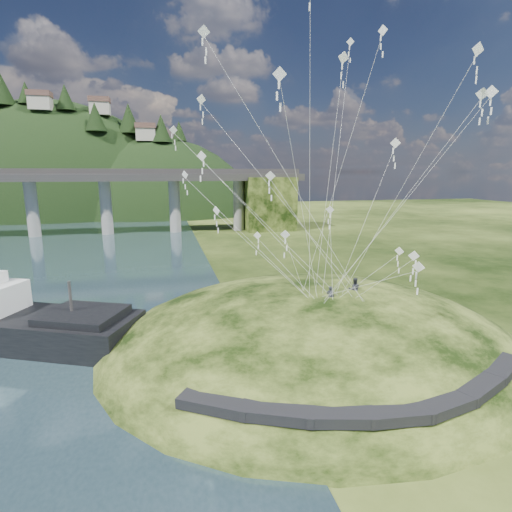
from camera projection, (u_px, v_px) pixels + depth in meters
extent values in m
plane|color=black|center=(222.00, 366.00, 29.93)|extent=(320.00, 320.00, 0.00)
ellipsoid|color=black|center=(312.00, 361.00, 33.93)|extent=(36.00, 32.00, 13.00)
cube|color=black|center=(216.00, 403.00, 21.56)|extent=(4.32, 3.62, 0.71)
cube|color=black|center=(278.00, 412.00, 20.64)|extent=(4.10, 2.97, 0.61)
cube|color=black|center=(340.00, 415.00, 20.35)|extent=(3.85, 2.37, 0.62)
cube|color=black|center=(397.00, 413.00, 20.60)|extent=(3.62, 1.83, 0.66)
cube|color=black|center=(445.00, 403.00, 21.46)|extent=(3.82, 2.27, 0.68)
cube|color=black|center=(479.00, 386.00, 23.01)|extent=(4.11, 2.97, 0.71)
cube|color=black|center=(501.00, 368.00, 25.15)|extent=(4.26, 3.43, 0.66)
cylinder|color=gray|center=(32.00, 208.00, 88.17)|extent=(2.60, 2.60, 13.00)
cylinder|color=gray|center=(106.00, 206.00, 91.62)|extent=(2.60, 2.60, 13.00)
cylinder|color=gray|center=(175.00, 205.00, 95.07)|extent=(2.60, 2.60, 13.00)
cylinder|color=gray|center=(239.00, 204.00, 98.51)|extent=(2.60, 2.60, 13.00)
cube|color=black|center=(268.00, 203.00, 100.18)|extent=(12.00, 11.00, 13.00)
ellipsoid|color=black|center=(60.00, 230.00, 142.34)|extent=(96.00, 68.00, 88.00)
ellipsoid|color=black|center=(161.00, 241.00, 143.32)|extent=(76.00, 56.00, 72.00)
cone|color=black|center=(0.00, 87.00, 119.96)|extent=(8.01, 8.01, 10.54)
cone|color=black|center=(25.00, 93.00, 121.26)|extent=(4.97, 4.97, 6.54)
cone|color=black|center=(65.00, 97.00, 122.13)|extent=(5.83, 5.83, 7.67)
cone|color=black|center=(95.00, 117.00, 120.66)|extent=(6.47, 6.47, 8.51)
cone|color=black|center=(129.00, 118.00, 129.15)|extent=(7.13, 7.13, 9.38)
cone|color=black|center=(161.00, 128.00, 127.37)|extent=(6.56, 6.56, 8.63)
cone|color=black|center=(179.00, 131.00, 134.05)|extent=(4.88, 4.88, 6.42)
cube|color=beige|center=(40.00, 104.00, 119.21)|extent=(6.00, 5.00, 4.00)
cube|color=brown|center=(39.00, 94.00, 118.66)|extent=(6.40, 5.40, 1.60)
cube|color=beige|center=(100.00, 109.00, 128.51)|extent=(6.00, 5.00, 4.00)
cube|color=brown|center=(99.00, 100.00, 127.95)|extent=(6.40, 5.40, 1.60)
cube|color=beige|center=(146.00, 135.00, 127.62)|extent=(6.00, 5.00, 4.00)
cube|color=brown|center=(145.00, 126.00, 127.06)|extent=(6.40, 5.40, 1.60)
cube|color=black|center=(11.00, 327.00, 33.94)|extent=(22.45, 14.38, 2.59)
cube|color=black|center=(83.00, 315.00, 32.32)|extent=(7.49, 6.98, 0.60)
cylinder|color=#2D2B2B|center=(71.00, 299.00, 32.23)|extent=(0.24, 0.24, 2.99)
cube|color=#331A15|center=(148.00, 334.00, 34.60)|extent=(13.95, 5.88, 0.35)
cylinder|color=#331A15|center=(81.00, 336.00, 34.92)|extent=(0.30, 0.30, 0.99)
cylinder|color=#331A15|center=(114.00, 336.00, 34.79)|extent=(0.30, 0.30, 0.99)
cylinder|color=#331A15|center=(148.00, 337.00, 34.65)|extent=(0.30, 0.30, 0.99)
cylinder|color=#331A15|center=(182.00, 338.00, 34.51)|extent=(0.30, 0.30, 0.99)
cylinder|color=#331A15|center=(216.00, 338.00, 34.38)|extent=(0.30, 0.30, 0.99)
imported|color=#272A35|center=(331.00, 286.00, 30.28)|extent=(0.70, 0.64, 1.62)
imported|color=#272A35|center=(355.00, 278.00, 32.25)|extent=(1.13, 0.99, 1.94)
cube|color=silver|center=(330.00, 210.00, 42.02)|extent=(0.75, 0.53, 0.85)
cube|color=silver|center=(330.00, 216.00, 42.15)|extent=(0.12, 0.05, 0.51)
cube|color=silver|center=(330.00, 221.00, 42.28)|extent=(0.12, 0.05, 0.51)
cube|color=silver|center=(329.00, 227.00, 42.41)|extent=(0.12, 0.05, 0.51)
cube|color=silver|center=(257.00, 235.00, 36.62)|extent=(0.64, 0.46, 0.74)
cube|color=silver|center=(257.00, 241.00, 36.73)|extent=(0.10, 0.06, 0.43)
cube|color=silver|center=(257.00, 247.00, 36.84)|extent=(0.10, 0.06, 0.43)
cube|color=silver|center=(257.00, 252.00, 36.95)|extent=(0.10, 0.06, 0.43)
cube|color=silver|center=(201.00, 99.00, 34.03)|extent=(0.81, 0.37, 0.85)
cube|color=silver|center=(201.00, 107.00, 34.15)|extent=(0.10, 0.08, 0.50)
cube|color=silver|center=(202.00, 114.00, 34.28)|extent=(0.10, 0.08, 0.50)
cube|color=silver|center=(202.00, 122.00, 34.41)|extent=(0.10, 0.08, 0.50)
cube|color=silver|center=(478.00, 49.00, 23.25)|extent=(0.79, 0.22, 0.78)
cube|color=silver|center=(477.00, 60.00, 23.37)|extent=(0.10, 0.04, 0.46)
cube|color=silver|center=(476.00, 70.00, 23.48)|extent=(0.10, 0.04, 0.46)
cube|color=silver|center=(475.00, 80.00, 23.60)|extent=(0.10, 0.04, 0.46)
cube|color=silver|center=(285.00, 235.00, 28.24)|extent=(0.65, 0.30, 0.67)
cube|color=silver|center=(285.00, 241.00, 28.34)|extent=(0.09, 0.03, 0.40)
cube|color=silver|center=(285.00, 248.00, 28.44)|extent=(0.09, 0.03, 0.40)
cube|color=silver|center=(285.00, 255.00, 28.54)|extent=(0.09, 0.03, 0.40)
cube|color=silver|center=(419.00, 267.00, 25.84)|extent=(0.54, 0.65, 0.78)
cube|color=silver|center=(418.00, 275.00, 25.95)|extent=(0.10, 0.07, 0.46)
cube|color=silver|center=(417.00, 284.00, 26.07)|extent=(0.10, 0.07, 0.46)
cube|color=silver|center=(416.00, 292.00, 26.19)|extent=(0.10, 0.07, 0.46)
cube|color=silver|center=(350.00, 42.00, 35.13)|extent=(0.63, 0.36, 0.68)
cube|color=silver|center=(350.00, 48.00, 35.23)|extent=(0.09, 0.04, 0.40)
cube|color=silver|center=(350.00, 54.00, 35.33)|extent=(0.09, 0.04, 0.40)
cube|color=silver|center=(350.00, 60.00, 35.43)|extent=(0.09, 0.04, 0.40)
cube|color=silver|center=(204.00, 32.00, 24.71)|extent=(0.78, 0.30, 0.75)
cube|color=silver|center=(204.00, 41.00, 24.82)|extent=(0.10, 0.04, 0.45)
cube|color=silver|center=(204.00, 51.00, 24.94)|extent=(0.10, 0.04, 0.45)
cube|color=silver|center=(204.00, 60.00, 25.05)|extent=(0.10, 0.04, 0.45)
cube|color=silver|center=(280.00, 74.00, 21.31)|extent=(0.76, 0.25, 0.77)
cube|color=silver|center=(279.00, 85.00, 21.42)|extent=(0.10, 0.02, 0.45)
cube|color=silver|center=(279.00, 96.00, 21.54)|extent=(0.10, 0.02, 0.45)
cube|color=silver|center=(279.00, 107.00, 21.65)|extent=(0.10, 0.02, 0.45)
cube|color=silver|center=(482.00, 94.00, 25.00)|extent=(0.73, 0.36, 0.76)
cube|color=silver|center=(481.00, 103.00, 25.11)|extent=(0.10, 0.03, 0.45)
cube|color=silver|center=(480.00, 113.00, 25.23)|extent=(0.10, 0.03, 0.45)
cube|color=silver|center=(479.00, 122.00, 25.34)|extent=(0.10, 0.03, 0.45)
cube|color=silver|center=(185.00, 175.00, 31.64)|extent=(0.46, 0.53, 0.65)
cube|color=silver|center=(185.00, 181.00, 31.74)|extent=(0.08, 0.06, 0.39)
cube|color=silver|center=(185.00, 187.00, 31.84)|extent=(0.08, 0.06, 0.39)
cube|color=silver|center=(186.00, 193.00, 31.93)|extent=(0.08, 0.06, 0.39)
cube|color=silver|center=(173.00, 130.00, 33.01)|extent=(0.68, 0.22, 0.67)
cube|color=silver|center=(174.00, 136.00, 33.12)|extent=(0.09, 0.06, 0.40)
cube|color=silver|center=(174.00, 142.00, 33.22)|extent=(0.09, 0.06, 0.40)
cube|color=silver|center=(174.00, 148.00, 33.32)|extent=(0.09, 0.06, 0.40)
cube|color=silver|center=(414.00, 256.00, 25.44)|extent=(0.62, 0.37, 0.69)
cube|color=silver|center=(413.00, 263.00, 25.54)|extent=(0.09, 0.04, 0.40)
cube|color=silver|center=(413.00, 271.00, 25.64)|extent=(0.09, 0.04, 0.40)
cube|color=silver|center=(412.00, 278.00, 25.75)|extent=(0.09, 0.04, 0.40)
cube|color=silver|center=(491.00, 92.00, 26.07)|extent=(0.62, 0.65, 0.84)
cube|color=silver|center=(490.00, 102.00, 26.19)|extent=(0.10, 0.08, 0.49)
cube|color=silver|center=(489.00, 111.00, 26.32)|extent=(0.10, 0.08, 0.49)
cube|color=silver|center=(488.00, 121.00, 26.44)|extent=(0.10, 0.08, 0.49)
cube|color=silver|center=(216.00, 211.00, 35.10)|extent=(0.53, 0.71, 0.82)
cube|color=silver|center=(216.00, 217.00, 35.22)|extent=(0.10, 0.09, 0.49)
cube|color=silver|center=(217.00, 224.00, 35.34)|extent=(0.10, 0.09, 0.49)
cube|color=silver|center=(217.00, 231.00, 35.47)|extent=(0.10, 0.09, 0.49)
cube|color=silver|center=(202.00, 156.00, 32.33)|extent=(0.75, 0.47, 0.84)
cube|color=silver|center=(202.00, 164.00, 32.46)|extent=(0.11, 0.05, 0.49)
cube|color=silver|center=(202.00, 171.00, 32.58)|extent=(0.11, 0.05, 0.49)
cube|color=silver|center=(202.00, 179.00, 32.71)|extent=(0.11, 0.05, 0.49)
cube|color=silver|center=(310.00, 6.00, 25.78)|extent=(0.11, 0.05, 0.49)
cube|color=silver|center=(343.00, 58.00, 29.68)|extent=(0.87, 0.31, 0.85)
cube|color=silver|center=(343.00, 66.00, 29.81)|extent=(0.11, 0.06, 0.51)
cube|color=silver|center=(343.00, 75.00, 29.94)|extent=(0.11, 0.06, 0.51)
cube|color=silver|center=(342.00, 84.00, 30.07)|extent=(0.11, 0.06, 0.51)
cube|color=silver|center=(399.00, 251.00, 35.89)|extent=(0.51, 0.74, 0.83)
cube|color=silver|center=(399.00, 258.00, 36.02)|extent=(0.10, 0.09, 0.50)
cube|color=silver|center=(398.00, 264.00, 36.15)|extent=(0.10, 0.09, 0.50)
cube|color=silver|center=(398.00, 271.00, 36.27)|extent=(0.10, 0.09, 0.50)
cube|color=silver|center=(270.00, 176.00, 34.07)|extent=(0.81, 0.43, 0.86)
cube|color=silver|center=(270.00, 183.00, 34.19)|extent=(0.12, 0.04, 0.51)
cube|color=silver|center=(270.00, 191.00, 34.32)|extent=(0.12, 0.04, 0.51)
cube|color=silver|center=(270.00, 198.00, 34.45)|extent=(0.12, 0.04, 0.51)
cube|color=silver|center=(395.00, 143.00, 32.69)|extent=(0.62, 0.65, 0.84)
cube|color=silver|center=(395.00, 151.00, 32.81)|extent=(0.10, 0.08, 0.49)
cube|color=silver|center=(394.00, 158.00, 32.94)|extent=(0.10, 0.08, 0.49)
cube|color=silver|center=(394.00, 166.00, 33.06)|extent=(0.10, 0.08, 0.49)
cube|color=silver|center=(383.00, 30.00, 27.21)|extent=(0.45, 0.58, 0.69)
cube|color=silver|center=(382.00, 38.00, 27.32)|extent=(0.08, 0.07, 0.41)
cube|color=silver|center=(382.00, 46.00, 27.42)|extent=(0.08, 0.07, 0.41)
cube|color=silver|center=(381.00, 54.00, 27.52)|extent=(0.08, 0.07, 0.41)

